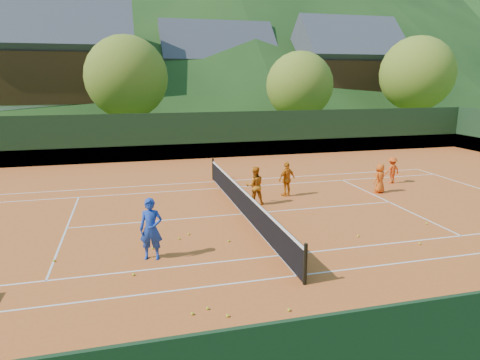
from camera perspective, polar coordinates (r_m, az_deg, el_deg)
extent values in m
plane|color=#2E4C17|center=(16.56, 0.44, -4.61)|extent=(400.00, 400.00, 0.00)
cube|color=#C2551F|center=(16.55, 0.44, -4.58)|extent=(40.00, 24.00, 0.02)
imported|color=#1A3BA9|center=(12.55, -11.78, -6.42)|extent=(0.75, 0.58, 1.81)
imported|color=orange|center=(17.60, 1.99, -0.75)|extent=(0.82, 0.67, 1.60)
imported|color=orange|center=(18.98, 6.26, 0.14)|extent=(0.98, 0.70, 1.54)
imported|color=#DE5613|center=(20.45, 18.15, 0.22)|extent=(0.77, 0.65, 1.34)
imported|color=#EE4F15|center=(22.53, 19.61, 1.24)|extent=(0.91, 0.60, 1.31)
sphere|color=#BFDA24|center=(14.60, 3.82, -6.94)|extent=(0.07, 0.07, 0.07)
sphere|color=#BFDA24|center=(13.82, -1.50, -8.12)|extent=(0.07, 0.07, 0.07)
sphere|color=#BFDA24|center=(14.48, -6.86, -7.18)|extent=(0.07, 0.07, 0.07)
sphere|color=#BFDA24|center=(9.31, 21.29, -20.61)|extent=(0.07, 0.07, 0.07)
sphere|color=#BFDA24|center=(14.73, 22.83, -7.81)|extent=(0.07, 0.07, 0.07)
sphere|color=#BFDA24|center=(13.52, -11.55, -8.90)|extent=(0.07, 0.07, 0.07)
sphere|color=#BFDA24|center=(10.12, -4.35, -16.70)|extent=(0.07, 0.07, 0.07)
sphere|color=#BFDA24|center=(14.74, 15.47, -7.21)|extent=(0.07, 0.07, 0.07)
sphere|color=#BFDA24|center=(14.15, -8.11, -7.72)|extent=(0.07, 0.07, 0.07)
sphere|color=#BFDA24|center=(16.79, 23.63, -5.33)|extent=(0.07, 0.07, 0.07)
sphere|color=#BFDA24|center=(13.50, -23.55, -9.83)|extent=(0.07, 0.07, 0.07)
sphere|color=#BFDA24|center=(9.83, -1.66, -17.64)|extent=(0.07, 0.07, 0.07)
sphere|color=#BFDA24|center=(10.10, 6.55, -16.83)|extent=(0.07, 0.07, 0.07)
sphere|color=#BFDA24|center=(9.96, -6.38, -17.29)|extent=(0.07, 0.07, 0.07)
sphere|color=#BFDA24|center=(8.93, 2.99, -21.18)|extent=(0.07, 0.07, 0.07)
sphere|color=#BFDA24|center=(11.95, -14.02, -12.12)|extent=(0.07, 0.07, 0.07)
cube|color=white|center=(11.72, 7.62, -12.52)|extent=(23.77, 0.06, 0.00)
cube|color=white|center=(21.70, -3.34, -0.20)|extent=(23.77, 0.06, 0.00)
cube|color=white|center=(12.87, 5.29, -9.99)|extent=(23.77, 0.06, 0.00)
cube|color=white|center=(20.39, -2.57, -1.08)|extent=(23.77, 0.06, 0.00)
cube|color=silver|center=(16.19, -22.12, -5.97)|extent=(0.06, 8.23, 0.00)
cube|color=white|center=(19.17, 19.27, -2.79)|extent=(0.06, 8.23, 0.00)
cube|color=white|center=(16.55, 0.44, -4.54)|extent=(12.80, 0.06, 0.00)
cube|color=white|center=(16.55, 0.44, -4.54)|extent=(0.06, 10.97, 0.00)
cube|color=black|center=(16.42, 0.44, -3.05)|extent=(0.03, 11.97, 0.90)
cube|color=white|center=(16.29, 0.45, -1.47)|extent=(0.05, 11.97, 0.06)
cylinder|color=black|center=(11.07, 8.69, -11.05)|extent=(0.10, 0.10, 1.10)
cylinder|color=black|center=(22.05, -3.61, 1.47)|extent=(0.10, 0.10, 1.10)
cube|color=black|center=(27.74, -6.06, 5.88)|extent=(40.00, 0.05, 3.00)
cube|color=#1A5D25|center=(27.89, -6.01, 3.84)|extent=(40.40, 0.05, 1.00)
cube|color=beige|center=(45.73, -22.24, 7.82)|extent=(12.00, 9.00, 2.88)
cube|color=#371F0F|center=(45.58, -22.65, 12.41)|extent=(12.24, 9.18, 4.48)
cube|color=#3F3F46|center=(45.67, -22.98, 15.96)|extent=(13.80, 9.93, 9.93)
cube|color=beige|center=(50.37, -3.09, 9.00)|extent=(11.00, 8.00, 2.52)
cube|color=#3A2210|center=(50.23, -3.13, 12.67)|extent=(11.22, 8.16, 3.92)
cube|color=#3C3C43|center=(50.26, -3.17, 15.59)|extent=(12.65, 8.82, 8.82)
cube|color=beige|center=(51.36, 13.53, 8.84)|extent=(10.00, 8.00, 2.70)
cube|color=#351D0E|center=(51.23, 13.75, 12.69)|extent=(10.20, 8.16, 4.20)
cube|color=#404048|center=(51.28, 13.92, 15.70)|extent=(11.50, 8.82, 8.82)
cylinder|color=#3D2718|center=(35.39, -14.52, 7.02)|extent=(0.36, 0.36, 2.88)
sphere|color=#4E731E|center=(35.20, -14.89, 13.11)|extent=(6.40, 6.40, 6.40)
cylinder|color=#432C1B|center=(37.20, 7.77, 7.34)|extent=(0.36, 0.36, 2.52)
sphere|color=#537920|center=(37.00, 7.94, 12.41)|extent=(5.60, 5.60, 5.60)
cylinder|color=#42291A|center=(43.97, 22.03, 7.77)|extent=(0.36, 0.36, 3.06)
sphere|color=#547A20|center=(43.83, 22.50, 12.96)|extent=(6.80, 6.80, 6.80)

